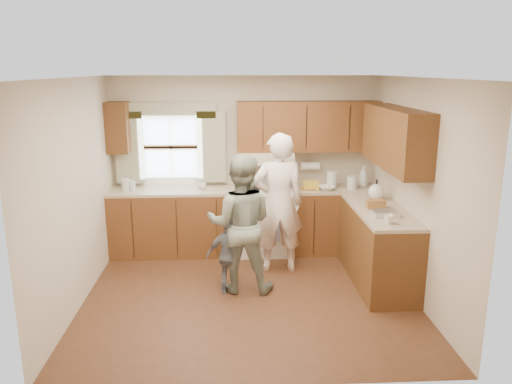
{
  "coord_description": "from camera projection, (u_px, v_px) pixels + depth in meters",
  "views": [
    {
      "loc": [
        -0.2,
        -5.4,
        2.6
      ],
      "look_at": [
        0.1,
        0.4,
        1.15
      ],
      "focal_mm": 35.0,
      "sensor_mm": 36.0,
      "label": 1
    }
  ],
  "objects": [
    {
      "name": "kitchen_fixtures",
      "position": [
        291.0,
        202.0,
        6.74
      ],
      "size": [
        3.8,
        2.25,
        2.15
      ],
      "color": "#4A270F",
      "rests_on": "ground"
    },
    {
      "name": "child",
      "position": [
        230.0,
        255.0,
        5.84
      ],
      "size": [
        0.55,
        0.23,
        0.94
      ],
      "primitive_type": "imported",
      "rotation": [
        0.0,
        0.0,
        3.15
      ],
      "color": "slate",
      "rests_on": "ground"
    },
    {
      "name": "stove",
      "position": [
        266.0,
        221.0,
        7.16
      ],
      "size": [
        0.76,
        0.67,
        1.07
      ],
      "color": "silver",
      "rests_on": "ground"
    },
    {
      "name": "room",
      "position": [
        249.0,
        192.0,
        5.57
      ],
      "size": [
        3.8,
        3.8,
        3.8
      ],
      "color": "#492816",
      "rests_on": "ground"
    },
    {
      "name": "woman_right",
      "position": [
        240.0,
        224.0,
        5.85
      ],
      "size": [
        0.86,
        0.7,
        1.65
      ],
      "primitive_type": "imported",
      "rotation": [
        0.0,
        0.0,
        3.04
      ],
      "color": "#2B483B",
      "rests_on": "ground"
    },
    {
      "name": "woman_left",
      "position": [
        278.0,
        203.0,
        6.41
      ],
      "size": [
        0.69,
        0.47,
        1.82
      ],
      "primitive_type": "imported",
      "rotation": [
        0.0,
        0.0,
        3.2
      ],
      "color": "white",
      "rests_on": "ground"
    }
  ]
}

